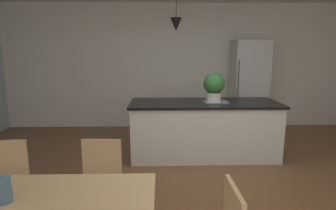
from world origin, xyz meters
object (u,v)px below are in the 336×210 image
Objects in this scene: kitchen_island at (204,129)px; refrigerator at (248,86)px; potted_plant_on_island at (214,86)px; vase_on_dining_table at (4,190)px; chair_far_left at (3,185)px; chair_far_right at (99,184)px.

refrigerator reaches higher than kitchen_island.
vase_on_dining_table is (-1.83, -2.65, -0.32)m from potted_plant_on_island.
refrigerator is at bearing 55.40° from potted_plant_on_island.
vase_on_dining_table is (0.48, -0.77, 0.36)m from chair_far_left.
vase_on_dining_table reaches higher than kitchen_island.
potted_plant_on_island reaches higher than chair_far_right.
chair_far_left is 2.87m from kitchen_island.
vase_on_dining_table is at bearing -124.65° from refrigerator.
potted_plant_on_island is at bearing 0.00° from kitchen_island.
kitchen_island is 3.17m from vase_on_dining_table.
refrigerator is (2.44, 3.37, 0.48)m from chair_far_right.
chair_far_left is 1.00× the size of chair_far_right.
refrigerator is at bearing 54.03° from chair_far_right.
chair_far_left is 0.37× the size of kitchen_island.
chair_far_left is 0.45× the size of refrigerator.
refrigerator reaches higher than potted_plant_on_island.
chair_far_left is at bearing -140.81° from potted_plant_on_island.
chair_far_right is 0.37× the size of kitchen_island.
chair_far_right is 4.19m from refrigerator.
refrigerator reaches higher than chair_far_right.
refrigerator reaches higher than vase_on_dining_table.
refrigerator is 11.65× the size of vase_on_dining_table.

